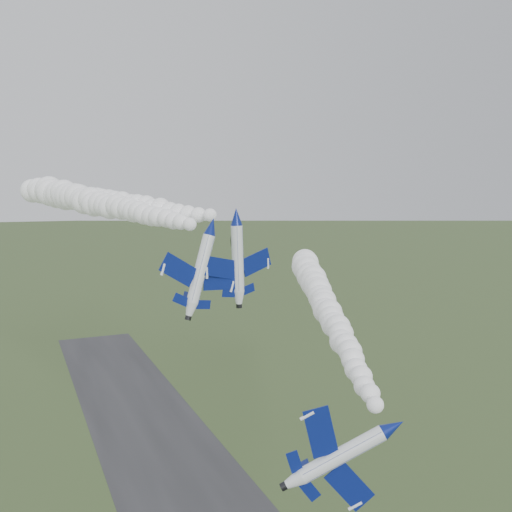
# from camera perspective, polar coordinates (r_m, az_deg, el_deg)

# --- Properties ---
(jet_lead) EXTENTS (6.65, 12.89, 9.67)m
(jet_lead) POSITION_cam_1_polar(r_m,az_deg,el_deg) (57.34, 13.62, -16.31)
(jet_lead) COLOR white
(smoke_trail_jet_lead) EXTENTS (29.21, 73.57, 5.72)m
(smoke_trail_jet_lead) POSITION_cam_1_polar(r_m,az_deg,el_deg) (94.74, 7.02, -5.05)
(smoke_trail_jet_lead) COLOR white
(jet_pair_left) EXTENTS (10.65, 13.07, 4.17)m
(jet_pair_left) POSITION_cam_1_polar(r_m,az_deg,el_deg) (71.19, -4.42, 2.98)
(jet_pair_left) COLOR white
(smoke_trail_jet_pair_left) EXTENTS (18.34, 61.62, 5.71)m
(smoke_trail_jet_pair_left) POSITION_cam_1_polar(r_m,az_deg,el_deg) (101.16, -15.03, 5.03)
(smoke_trail_jet_pair_left) COLOR white
(jet_pair_right) EXTENTS (11.06, 12.83, 3.24)m
(jet_pair_right) POSITION_cam_1_polar(r_m,az_deg,el_deg) (73.15, -1.93, 3.98)
(jet_pair_right) COLOR white
(smoke_trail_jet_pair_right) EXTENTS (27.15, 72.15, 5.31)m
(smoke_trail_jet_pair_right) POSITION_cam_1_polar(r_m,az_deg,el_deg) (107.56, -15.32, 5.47)
(smoke_trail_jet_pair_right) COLOR white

